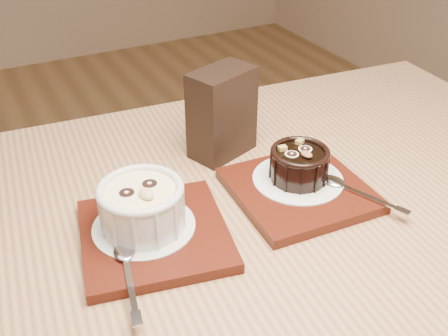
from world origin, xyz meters
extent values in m
cube|color=brown|center=(0.17, -0.22, 0.73)|extent=(1.26, 0.90, 0.04)
cylinder|color=brown|center=(0.75, 0.08, 0.35)|extent=(0.06, 0.06, 0.71)
cube|color=#46150B|center=(0.08, -0.18, 0.76)|extent=(0.21, 0.21, 0.01)
cylinder|color=silver|center=(0.07, -0.17, 0.77)|extent=(0.13, 0.13, 0.00)
cylinder|color=silver|center=(0.07, -0.17, 0.79)|extent=(0.10, 0.10, 0.05)
cylinder|color=#FDE29B|center=(0.07, -0.17, 0.82)|extent=(0.09, 0.09, 0.00)
torus|color=silver|center=(0.07, -0.17, 0.82)|extent=(0.11, 0.11, 0.01)
cylinder|color=black|center=(0.05, -0.17, 0.82)|extent=(0.02, 0.02, 0.00)
cylinder|color=black|center=(0.09, -0.16, 0.82)|extent=(0.02, 0.02, 0.00)
ellipsoid|color=tan|center=(0.07, -0.19, 0.83)|extent=(0.02, 0.03, 0.01)
cube|color=#46150B|center=(0.30, -0.19, 0.76)|extent=(0.19, 0.19, 0.01)
cylinder|color=silver|center=(0.30, -0.17, 0.77)|extent=(0.13, 0.13, 0.00)
cylinder|color=black|center=(0.30, -0.17, 0.79)|extent=(0.08, 0.08, 0.04)
cylinder|color=black|center=(0.30, -0.17, 0.81)|extent=(0.07, 0.07, 0.00)
torus|color=black|center=(0.30, -0.17, 0.81)|extent=(0.08, 0.08, 0.01)
cylinder|color=black|center=(0.29, -0.17, 0.81)|extent=(0.02, 0.02, 0.00)
cylinder|color=black|center=(0.32, -0.17, 0.81)|extent=(0.02, 0.02, 0.00)
ellipsoid|color=brown|center=(0.31, -0.19, 0.81)|extent=(0.01, 0.02, 0.01)
cube|color=olive|center=(0.29, -0.16, 0.81)|extent=(0.01, 0.01, 0.01)
cube|color=olive|center=(0.32, -0.15, 0.81)|extent=(0.01, 0.01, 0.01)
cube|color=black|center=(0.25, -0.03, 0.82)|extent=(0.11, 0.09, 0.14)
camera|label=1|loc=(-0.08, -0.68, 1.19)|focal=42.00mm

